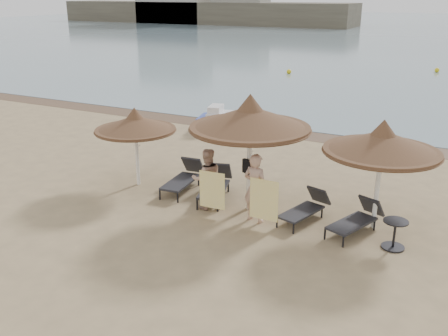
# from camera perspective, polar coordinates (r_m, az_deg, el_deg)

# --- Properties ---
(ground) EXTENTS (160.00, 160.00, 0.00)m
(ground) POSITION_cam_1_polar(r_m,az_deg,el_deg) (13.29, -0.28, -6.47)
(ground) COLOR #A0865E
(ground) RESTS_ON ground
(wet_sand_strip) EXTENTS (200.00, 1.60, 0.01)m
(wet_sand_strip) POSITION_cam_1_polar(r_m,az_deg,el_deg) (21.55, 11.34, 3.45)
(wet_sand_strip) COLOR brown
(wet_sand_strip) RESTS_ON ground
(far_shore) EXTENTS (150.00, 54.80, 12.00)m
(far_shore) POSITION_cam_1_polar(r_m,az_deg,el_deg) (93.62, 8.46, 17.50)
(far_shore) COLOR brown
(far_shore) RESTS_ON ground
(palapa_left) EXTENTS (2.53, 2.53, 2.51)m
(palapa_left) POSITION_cam_1_polar(r_m,az_deg,el_deg) (15.61, -10.12, 5.01)
(palapa_left) COLOR white
(palapa_left) RESTS_ON ground
(palapa_center) EXTENTS (3.32, 3.32, 3.29)m
(palapa_center) POSITION_cam_1_polar(r_m,az_deg,el_deg) (13.39, 2.99, 5.66)
(palapa_center) COLOR white
(palapa_center) RESTS_ON ground
(palapa_right) EXTENTS (2.92, 2.92, 2.90)m
(palapa_right) POSITION_cam_1_polar(r_m,az_deg,el_deg) (12.90, 17.63, 2.78)
(palapa_right) COLOR white
(palapa_right) RESTS_ON ground
(lounger_far_left) EXTENTS (0.83, 2.01, 0.87)m
(lounger_far_left) POSITION_cam_1_polar(r_m,az_deg,el_deg) (15.53, -4.56, -1.02)
(lounger_far_left) COLOR black
(lounger_far_left) RESTS_ON ground
(lounger_near_left) EXTENTS (1.16, 2.09, 0.89)m
(lounger_near_left) POSITION_cam_1_polar(r_m,az_deg,el_deg) (14.91, -0.95, -1.83)
(lounger_near_left) COLOR black
(lounger_near_left) RESTS_ON ground
(lounger_near_right) EXTENTS (1.04, 1.84, 0.78)m
(lounger_near_right) POSITION_cam_1_polar(r_m,az_deg,el_deg) (13.62, 9.40, -4.44)
(lounger_near_right) COLOR black
(lounger_near_right) RESTS_ON ground
(lounger_far_right) EXTENTS (1.20, 1.90, 0.81)m
(lounger_far_right) POSITION_cam_1_polar(r_m,az_deg,el_deg) (13.23, 15.02, -5.57)
(lounger_far_right) COLOR black
(lounger_far_right) RESTS_ON ground
(side_table) EXTENTS (0.59, 0.59, 0.72)m
(side_table) POSITION_cam_1_polar(r_m,az_deg,el_deg) (12.67, 18.88, -7.28)
(side_table) COLOR black
(side_table) RESTS_ON ground
(person_left) EXTENTS (1.12, 1.06, 2.04)m
(person_left) POSITION_cam_1_polar(r_m,az_deg,el_deg) (13.90, -1.96, -0.71)
(person_left) COLOR tan
(person_left) RESTS_ON ground
(person_right) EXTENTS (1.09, 0.79, 2.20)m
(person_right) POSITION_cam_1_polar(r_m,az_deg,el_deg) (13.10, 3.63, -1.67)
(person_right) COLOR tan
(person_right) RESTS_ON ground
(towel_left) EXTENTS (0.76, 0.06, 1.06)m
(towel_left) POSITION_cam_1_polar(r_m,az_deg,el_deg) (13.56, -1.37, -2.55)
(towel_left) COLOR yellow
(towel_left) RESTS_ON ground
(towel_right) EXTENTS (0.79, 0.04, 1.11)m
(towel_right) POSITION_cam_1_polar(r_m,az_deg,el_deg) (12.88, 4.58, -3.65)
(towel_right) COLOR yellow
(towel_right) RESTS_ON ground
(bag_patterned) EXTENTS (0.31, 0.16, 0.37)m
(bag_patterned) POSITION_cam_1_polar(r_m,az_deg,el_deg) (13.95, 3.20, 0.20)
(bag_patterned) COLOR white
(bag_patterned) RESTS_ON ground
(bag_dark) EXTENTS (0.29, 0.19, 0.39)m
(bag_dark) POSITION_cam_1_polar(r_m,az_deg,el_deg) (13.62, 2.62, 0.18)
(bag_dark) COLOR black
(bag_dark) RESTS_ON ground
(pedal_boat) EXTENTS (2.59, 1.89, 1.09)m
(pedal_boat) POSITION_cam_1_polar(r_m,az_deg,el_deg) (22.21, 0.05, 5.38)
(pedal_boat) COLOR #293EA3
(pedal_boat) RESTS_ON ground
(buoy_left) EXTENTS (0.35, 0.35, 0.35)m
(buoy_left) POSITION_cam_1_polar(r_m,az_deg,el_deg) (38.34, 7.44, 10.87)
(buoy_left) COLOR yellow
(buoy_left) RESTS_ON ground
(buoy_mid) EXTENTS (0.35, 0.35, 0.35)m
(buoy_mid) POSITION_cam_1_polar(r_m,az_deg,el_deg) (42.08, 23.16, 10.25)
(buoy_mid) COLOR yellow
(buoy_mid) RESTS_ON ground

